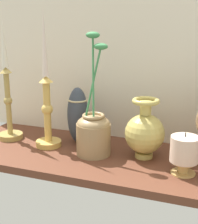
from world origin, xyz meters
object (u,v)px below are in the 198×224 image
Objects in this scene: candlestick_tall_center at (8,100)px; brass_vase_jar at (94,131)px; candlestick_tall_left at (47,105)px; pillar_candle_front at (184,152)px; tall_ceramic_vase at (78,115)px; brass_vase_bulbous at (145,132)px.

candlestick_tall_center is 34.01cm from brass_vase_jar.
candlestick_tall_left reaches higher than brass_vase_jar.
tall_ceramic_vase is at bearing 161.98° from pillar_candle_front.
brass_vase_jar is (33.27, -2.97, -6.42)cm from candlestick_tall_center.
tall_ceramic_vase reaches higher than pillar_candle_front.
brass_vase_jar is at bearing -168.24° from brass_vase_bulbous.
brass_vase_bulbous is 1.55× the size of pillar_candle_front.
pillar_candle_front is (45.56, -5.51, -7.85)cm from candlestick_tall_left.
brass_vase_bulbous is 0.49× the size of brass_vase_jar.
brass_vase_bulbous is (32.53, 1.95, -5.95)cm from candlestick_tall_left.
candlestick_tall_left is 3.77× the size of pillar_candle_front.
tall_ceramic_vase is (-24.50, 4.74, 1.58)cm from brass_vase_bulbous.
candlestick_tall_left is 1.20× the size of brass_vase_jar.
brass_vase_jar is at bearing -4.37° from candlestick_tall_left.
candlestick_tall_center reaches higher than pillar_candle_front.
candlestick_tall_center reaches higher than tall_ceramic_vase.
candlestick_tall_center is 2.20× the size of brass_vase_bulbous.
brass_vase_jar is at bearing 171.62° from pillar_candle_front.
tall_ceramic_vase is (8.03, 6.69, -4.37)cm from candlestick_tall_left.
candlestick_tall_left is at bearing 173.10° from pillar_candle_front.
brass_vase_jar is (16.93, -1.29, -6.49)cm from candlestick_tall_left.
brass_vase_bulbous reaches higher than pillar_candle_front.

